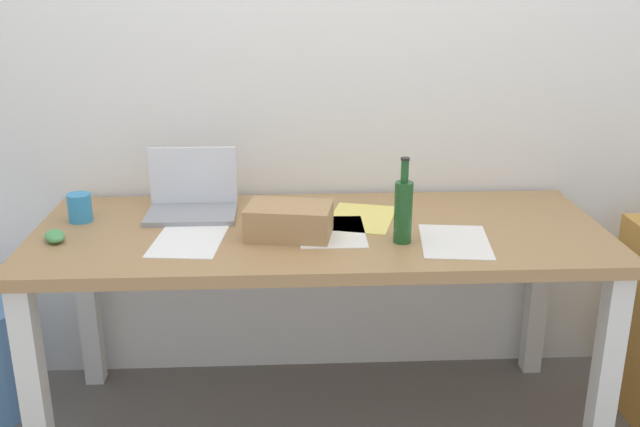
% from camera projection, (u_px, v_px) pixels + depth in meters
% --- Properties ---
extents(ground_plane, '(8.00, 8.00, 0.00)m').
position_uv_depth(ground_plane, '(320.00, 421.00, 2.62)').
color(ground_plane, slate).
extents(back_wall, '(5.20, 0.08, 2.60)m').
position_uv_depth(back_wall, '(314.00, 43.00, 2.61)').
color(back_wall, white).
rests_on(back_wall, ground).
extents(desk, '(1.87, 0.76, 0.75)m').
position_uv_depth(desk, '(320.00, 254.00, 2.41)').
color(desk, '#A37A4C').
rests_on(desk, ground).
extents(laptop_left, '(0.31, 0.21, 0.22)m').
position_uv_depth(laptop_left, '(192.00, 200.00, 2.49)').
color(laptop_left, gray).
rests_on(laptop_left, desk).
extents(beer_bottle, '(0.06, 0.06, 0.27)m').
position_uv_depth(beer_bottle, '(403.00, 210.00, 2.22)').
color(beer_bottle, '#1E5123').
rests_on(beer_bottle, desk).
extents(computer_mouse, '(0.10, 0.12, 0.03)m').
position_uv_depth(computer_mouse, '(55.00, 236.00, 2.26)').
color(computer_mouse, '#4C9E56').
rests_on(computer_mouse, desk).
extents(cardboard_box, '(0.29, 0.22, 0.10)m').
position_uv_depth(cardboard_box, '(289.00, 221.00, 2.29)').
color(cardboard_box, tan).
rests_on(cardboard_box, desk).
extents(coffee_mug, '(0.08, 0.08, 0.09)m').
position_uv_depth(coffee_mug, '(80.00, 208.00, 2.43)').
color(coffee_mug, '#338CC6').
rests_on(coffee_mug, desk).
extents(paper_sheet_front_left, '(0.24, 0.32, 0.00)m').
position_uv_depth(paper_sheet_front_left, '(188.00, 241.00, 2.26)').
color(paper_sheet_front_left, white).
rests_on(paper_sheet_front_left, desk).
extents(paper_sheet_center, '(0.21, 0.30, 0.00)m').
position_uv_depth(paper_sheet_center, '(332.00, 232.00, 2.34)').
color(paper_sheet_center, white).
rests_on(paper_sheet_center, desk).
extents(paper_sheet_near_back, '(0.28, 0.34, 0.00)m').
position_uv_depth(paper_sheet_near_back, '(361.00, 218.00, 2.47)').
color(paper_sheet_near_back, '#F4E06B').
rests_on(paper_sheet_near_back, desk).
extents(paper_sheet_front_right, '(0.24, 0.32, 0.00)m').
position_uv_depth(paper_sheet_front_right, '(455.00, 241.00, 2.25)').
color(paper_sheet_front_right, white).
rests_on(paper_sheet_front_right, desk).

